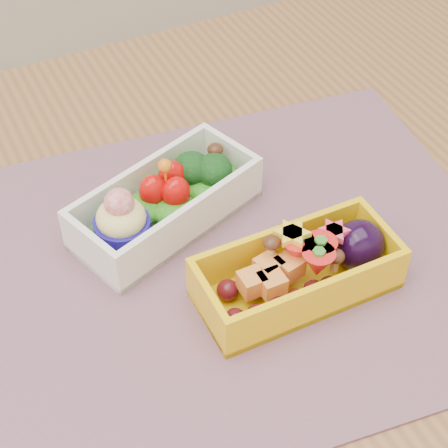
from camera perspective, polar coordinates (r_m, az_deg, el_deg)
name	(u,v)px	position (r m, az deg, el deg)	size (l,w,h in m)	color
table	(238,362)	(0.68, 1.11, -10.63)	(1.20, 0.80, 0.75)	brown
placemat	(219,263)	(0.61, -0.42, -3.06)	(0.48, 0.37, 0.00)	#885E6D
bento_white	(165,203)	(0.63, -4.60, 1.64)	(0.18, 0.12, 0.07)	white
bento_yellow	(302,270)	(0.58, 6.02, -3.59)	(0.16, 0.07, 0.05)	yellow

